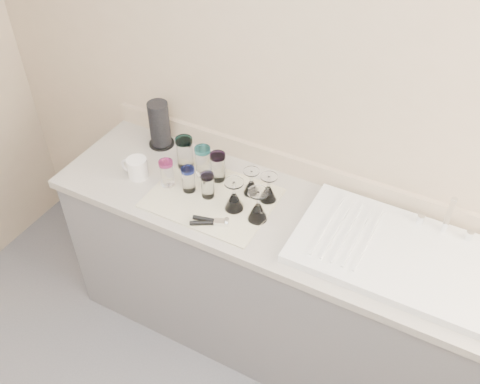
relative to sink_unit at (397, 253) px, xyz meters
The scene contains 17 objects.
room_envelope 1.47m from the sink_unit, 114.66° to the right, with size 3.54×3.50×2.52m.
counter_unit 0.72m from the sink_unit, behind, with size 2.06×0.62×0.90m.
sink_unit is the anchor object (origin of this frame).
dish_towel 0.84m from the sink_unit, behind, with size 0.55×0.42×0.01m, color silver.
tumbler_teal 1.07m from the sink_unit, behind, with size 0.08×0.08×0.16m.
tumbler_cyan 0.96m from the sink_unit, behind, with size 0.08×0.08×0.15m.
tumbler_purple 0.88m from the sink_unit, behind, with size 0.07×0.07×0.14m.
tumbler_magenta 1.07m from the sink_unit, behind, with size 0.07×0.07×0.13m.
tumbler_blue 0.96m from the sink_unit, behind, with size 0.06×0.06×0.13m.
tumbler_lavender 0.86m from the sink_unit, behind, with size 0.06×0.06×0.12m.
goblet_back_left 0.70m from the sink_unit, behind, with size 0.07×0.07×0.13m.
goblet_back_right 0.61m from the sink_unit, behind, with size 0.08×0.08×0.14m.
goblet_front_left 0.72m from the sink_unit, behind, with size 0.09×0.09×0.15m.
goblet_front_right 0.60m from the sink_unit, behind, with size 0.09×0.09×0.16m.
can_opener 0.78m from the sink_unit, 165.15° to the right, with size 0.16×0.10×0.02m.
white_mug 1.23m from the sink_unit, behind, with size 0.14×0.11×0.10m.
paper_towel_roll 1.29m from the sink_unit, behind, with size 0.13×0.13×0.24m.
Camera 1 is at (0.68, -0.38, 2.53)m, focal length 40.00 mm.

